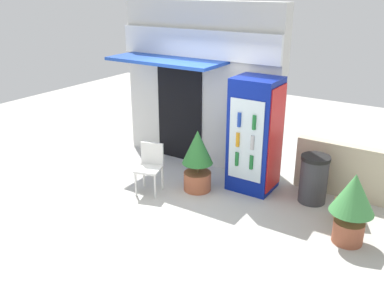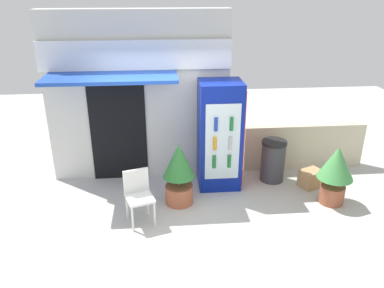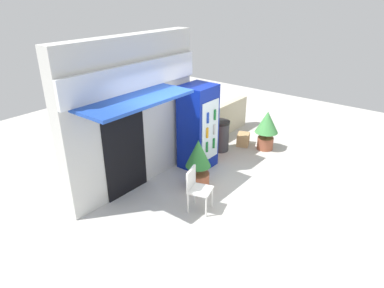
{
  "view_description": "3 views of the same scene",
  "coord_description": "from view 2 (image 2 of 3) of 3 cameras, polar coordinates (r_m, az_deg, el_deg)",
  "views": [
    {
      "loc": [
        3.74,
        -5.19,
        3.4
      ],
      "look_at": [
        0.02,
        0.55,
        0.82
      ],
      "focal_mm": 39.31,
      "sensor_mm": 36.0,
      "label": 1
    },
    {
      "loc": [
        -0.12,
        -5.24,
        3.55
      ],
      "look_at": [
        0.4,
        0.65,
        1.04
      ],
      "focal_mm": 35.53,
      "sensor_mm": 36.0,
      "label": 2
    },
    {
      "loc": [
        -4.93,
        -3.38,
        3.94
      ],
      "look_at": [
        0.09,
        0.61,
        1.02
      ],
      "focal_mm": 32.05,
      "sensor_mm": 36.0,
      "label": 3
    }
  ],
  "objects": [
    {
      "name": "potted_plant_near_shop",
      "position": [
        6.45,
        -1.98,
        -4.11
      ],
      "size": [
        0.54,
        0.54,
        1.11
      ],
      "color": "#AD5B3D",
      "rests_on": "ground"
    },
    {
      "name": "drink_cooler",
      "position": [
        6.92,
        4.21,
        1.3
      ],
      "size": [
        0.78,
        0.74,
        2.0
      ],
      "color": "navy",
      "rests_on": "ground"
    },
    {
      "name": "ground",
      "position": [
        6.33,
        -3.18,
        -11.15
      ],
      "size": [
        16.0,
        16.0,
        0.0
      ],
      "primitive_type": "plane",
      "color": "beige"
    },
    {
      "name": "potted_plant_curbside",
      "position": [
        6.89,
        20.77,
        -3.63
      ],
      "size": [
        0.6,
        0.6,
        1.05
      ],
      "color": "#995138",
      "rests_on": "ground"
    },
    {
      "name": "cardboard_box",
      "position": [
        7.51,
        17.4,
        -4.93
      ],
      "size": [
        0.48,
        0.43,
        0.33
      ],
      "primitive_type": "cube",
      "rotation": [
        0.0,
        0.0,
        0.39
      ],
      "color": "tan",
      "rests_on": "ground"
    },
    {
      "name": "plastic_chair",
      "position": [
        6.09,
        -8.06,
        -7.24
      ],
      "size": [
        0.51,
        0.52,
        0.86
      ],
      "color": "silver",
      "rests_on": "ground"
    },
    {
      "name": "stone_boundary_wall",
      "position": [
        8.12,
        16.31,
        -0.3
      ],
      "size": [
        2.48,
        0.2,
        0.93
      ],
      "primitive_type": "cube",
      "color": "beige",
      "rests_on": "ground"
    },
    {
      "name": "storefront_building",
      "position": [
        7.19,
        -8.18,
        7.15
      ],
      "size": [
        3.37,
        1.23,
        3.15
      ],
      "color": "silver",
      "rests_on": "ground"
    },
    {
      "name": "trash_bin",
      "position": [
        7.45,
        12.04,
        -2.44
      ],
      "size": [
        0.48,
        0.48,
        0.82
      ],
      "color": "#38383D",
      "rests_on": "ground"
    }
  ]
}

